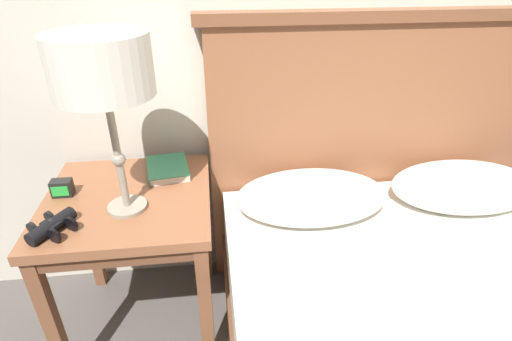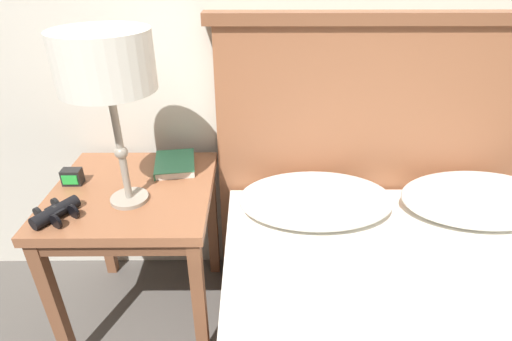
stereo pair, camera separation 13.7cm
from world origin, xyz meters
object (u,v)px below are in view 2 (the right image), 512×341
at_px(binoculars_pair, 56,212).
at_px(nightstand, 135,207).
at_px(alarm_clock, 72,177).
at_px(table_lamp, 105,65).
at_px(book_on_nightstand, 174,164).

bearing_deg(binoculars_pair, nightstand, 43.06).
bearing_deg(alarm_clock, binoculars_pair, -82.13).
height_order(nightstand, table_lamp, table_lamp).
relative_size(nightstand, alarm_clock, 9.11).
height_order(table_lamp, alarm_clock, table_lamp).
distance_m(binoculars_pair, alarm_clock, 0.22).
bearing_deg(table_lamp, binoculars_pair, -153.69).
height_order(table_lamp, book_on_nightstand, table_lamp).
bearing_deg(book_on_nightstand, alarm_clock, -160.25).
distance_m(nightstand, binoculars_pair, 0.29).
relative_size(nightstand, binoculars_pair, 4.03).
height_order(nightstand, alarm_clock, alarm_clock).
height_order(book_on_nightstand, alarm_clock, alarm_clock).
bearing_deg(book_on_nightstand, table_lamp, -115.96).
bearing_deg(table_lamp, nightstand, 100.10).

